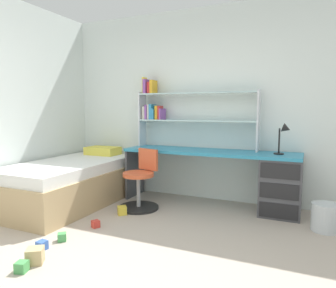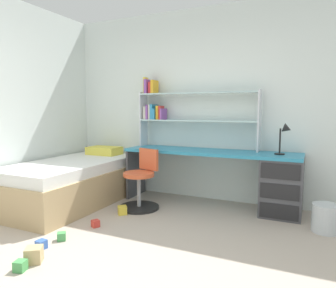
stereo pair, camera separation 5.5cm
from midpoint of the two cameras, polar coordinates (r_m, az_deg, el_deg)
name	(u,v)px [view 1 (the left image)]	position (r m, az deg, el deg)	size (l,w,h in m)	color
ground_plane	(116,281)	(2.60, -10.20, -23.46)	(5.40, 5.81, 0.02)	#B2A393
room_shell	(87,104)	(3.89, -14.92, 7.09)	(5.40, 5.81, 2.69)	silver
desk	(257,178)	(4.08, 15.61, -5.96)	(2.31, 0.56, 0.74)	teal
bookshelf_hutch	(179,108)	(4.46, 1.66, 6.60)	(1.72, 0.22, 1.02)	silver
desk_lamp	(285,134)	(3.94, 20.17, 1.77)	(0.20, 0.17, 0.38)	black
swivel_chair	(140,186)	(4.10, -5.50, -7.58)	(0.52, 0.52, 0.77)	black
bed_platform	(71,182)	(4.50, -17.61, -6.70)	(1.06, 1.99, 0.70)	tan
waste_bin	(325,217)	(3.75, 26.43, -11.92)	(0.28, 0.28, 0.29)	silver
toy_block_yellow_0	(122,210)	(3.94, -8.80, -11.91)	(0.10, 0.10, 0.10)	gold
toy_block_natural_1	(35,256)	(2.98, -23.65, -18.22)	(0.13, 0.13, 0.13)	tan
toy_block_red_2	(96,224)	(3.60, -13.53, -14.02)	(0.08, 0.08, 0.08)	red
toy_block_green_3	(22,267)	(2.89, -25.72, -19.60)	(0.08, 0.08, 0.08)	#479E51
toy_block_blue_4	(42,245)	(3.22, -22.53, -16.75)	(0.08, 0.08, 0.08)	#3860B7
toy_block_green_5	(62,237)	(3.35, -19.28, -15.77)	(0.08, 0.08, 0.08)	#479E51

